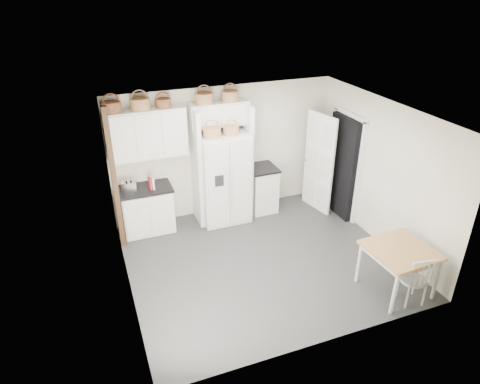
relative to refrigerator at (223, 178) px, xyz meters
name	(u,v)px	position (x,y,z in m)	size (l,w,h in m)	color
floor	(262,260)	(0.15, -1.62, -0.90)	(4.50, 4.50, 0.00)	#353535
ceiling	(267,115)	(0.15, -1.62, 1.70)	(4.50, 4.50, 0.00)	white
wall_back	(224,151)	(0.15, 0.38, 0.40)	(4.50, 4.50, 0.00)	#C2B896
wall_left	(121,219)	(-2.10, -1.62, 0.40)	(4.00, 4.00, 0.00)	#C2B896
wall_right	(381,173)	(2.40, -1.62, 0.40)	(4.00, 4.00, 0.00)	#C2B896
refrigerator	(223,178)	(0.00, 0.00, 0.00)	(0.93, 0.75, 1.80)	silver
base_cab_left	(147,210)	(-1.52, 0.08, -0.47)	(0.94, 0.59, 0.87)	silver
base_cab_right	(261,189)	(0.85, 0.08, -0.44)	(0.52, 0.63, 0.92)	silver
dining_table	(397,270)	(1.77, -3.07, -0.52)	(0.93, 0.93, 0.77)	#AA7949
windsor_chair	(413,280)	(1.82, -3.37, -0.50)	(0.39, 0.36, 0.80)	silver
counter_left	(145,189)	(-1.52, 0.08, -0.01)	(0.98, 0.63, 0.04)	black
counter_right	(262,168)	(0.85, 0.08, 0.04)	(0.56, 0.67, 0.04)	black
toaster	(129,187)	(-1.79, 0.02, 0.10)	(0.28, 0.16, 0.19)	silver
cookbook_red	(150,184)	(-1.42, 0.00, 0.12)	(0.03, 0.15, 0.22)	#B01F2F
cookbook_cream	(152,183)	(-1.38, 0.00, 0.13)	(0.03, 0.16, 0.24)	beige
basket_upper_a	(112,107)	(-1.89, 0.21, 1.54)	(0.32, 0.32, 0.18)	brown
basket_upper_b	(140,104)	(-1.42, 0.21, 1.55)	(0.33, 0.33, 0.20)	brown
basket_upper_c	(163,103)	(-1.01, 0.21, 1.53)	(0.27, 0.27, 0.16)	brown
basket_bridge_a	(204,98)	(-0.27, 0.21, 1.54)	(0.33, 0.33, 0.19)	brown
basket_bridge_b	(230,96)	(0.22, 0.21, 1.54)	(0.32, 0.32, 0.18)	brown
basket_fridge_a	(212,132)	(-0.24, -0.10, 0.99)	(0.33, 0.33, 0.18)	brown
basket_fridge_b	(231,130)	(0.13, -0.10, 0.98)	(0.29, 0.29, 0.16)	brown
upper_cabinet	(147,134)	(-1.35, 0.21, 1.00)	(1.40, 0.34, 0.90)	silver
bridge_cabinet	(219,114)	(0.00, 0.21, 1.22)	(1.12, 0.34, 0.45)	silver
fridge_panel_left	(197,168)	(-0.51, 0.08, 0.25)	(0.08, 0.60, 2.30)	silver
fridge_panel_right	(246,161)	(0.51, 0.08, 0.25)	(0.08, 0.60, 2.30)	silver
trim_post	(114,181)	(-2.05, -0.27, 0.40)	(0.09, 0.09, 2.60)	black
doorway_void	(343,167)	(2.31, -0.62, 0.12)	(0.18, 0.85, 2.05)	black
door_slab	(319,163)	(1.95, -0.29, 0.12)	(0.80, 0.04, 2.05)	white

